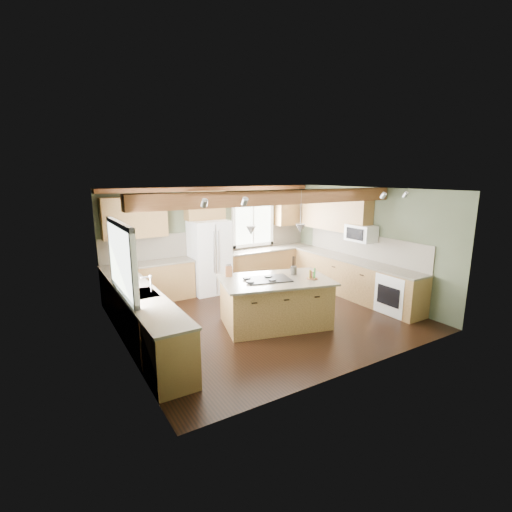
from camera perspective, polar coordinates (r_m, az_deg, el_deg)
floor at (r=7.78m, az=1.59°, el=-9.33°), size 5.60×5.60×0.00m
ceiling at (r=7.23m, az=1.71°, el=10.19°), size 5.60×5.60×0.00m
wall_back at (r=9.55m, az=-6.52°, el=2.81°), size 5.60×0.00×5.60m
wall_left at (r=6.37m, az=-20.06°, el=-2.73°), size 0.00×5.00×5.00m
wall_right at (r=9.19m, az=16.48°, el=2.00°), size 0.00×5.00×5.00m
ceiling_beam at (r=6.90m, az=3.55°, el=8.98°), size 5.55×0.26×0.26m
soffit_trim at (r=9.34m, az=-6.45°, el=10.25°), size 5.55×0.20×0.10m
backsplash_back at (r=9.56m, az=-6.47°, el=2.27°), size 5.58×0.03×0.58m
backsplash_right at (r=9.23m, az=16.15°, el=1.49°), size 0.03×3.70×0.58m
base_cab_back_left at (r=8.88m, az=-16.12°, el=-4.04°), size 2.02×0.60×0.88m
counter_back_left at (r=8.76m, az=-16.30°, el=-1.16°), size 2.06×0.64×0.04m
base_cab_back_right at (r=10.18m, az=1.95°, el=-1.47°), size 2.62×0.60×0.88m
counter_back_right at (r=10.08m, az=1.96°, el=1.07°), size 2.66×0.64×0.04m
base_cab_left at (r=6.74m, az=-17.07°, el=-9.40°), size 0.60×3.70×0.88m
counter_left at (r=6.58m, az=-17.33°, el=-5.67°), size 0.64×3.74×0.04m
base_cab_right at (r=9.20m, az=14.66°, el=-3.38°), size 0.60×3.70×0.88m
counter_right at (r=9.09m, az=14.82°, el=-0.59°), size 0.64×3.74×0.04m
upper_cab_back_left at (r=8.66m, az=-18.22°, el=5.63°), size 1.40×0.35×0.90m
upper_cab_over_fridge at (r=9.17m, az=-7.91°, el=7.73°), size 0.96×0.35×0.70m
upper_cab_right at (r=9.61m, az=12.04°, el=6.59°), size 0.35×2.20×0.90m
upper_cab_back_corner at (r=10.49m, az=5.37°, el=7.27°), size 0.90×0.35×0.90m
window_left at (r=6.36m, az=-20.14°, el=-0.43°), size 0.04×1.60×1.05m
window_back at (r=10.03m, az=-0.52°, el=4.79°), size 1.10×0.04×1.00m
sink at (r=6.58m, az=-17.33°, el=-5.63°), size 0.50×0.65×0.03m
faucet at (r=6.58m, az=-15.89°, el=-4.22°), size 0.02×0.02×0.28m
dishwasher at (r=5.59m, az=-13.52°, el=-13.95°), size 0.60×0.60×0.84m
oven at (r=8.39m, az=20.98°, el=-5.42°), size 0.60×0.72×0.84m
microwave at (r=8.96m, az=15.86°, el=3.40°), size 0.40×0.70×0.38m
pendant_left at (r=6.79m, az=-0.78°, el=3.94°), size 0.18×0.18×0.16m
pendant_right at (r=7.11m, az=6.84°, el=4.23°), size 0.18×0.18×0.16m
refrigerator at (r=9.17m, az=-7.16°, el=-0.16°), size 0.90×0.74×1.80m
island at (r=7.28m, az=2.98°, el=-7.19°), size 2.19×1.66×0.88m
island_top at (r=7.14m, az=3.03°, el=-3.71°), size 2.35×1.82×0.04m
cooktop at (r=7.08m, az=1.78°, el=-3.58°), size 0.96×0.76×0.02m
knife_block at (r=7.29m, az=-4.20°, el=-2.38°), size 0.15×0.13×0.21m
utensil_crock at (r=7.45m, az=5.81°, el=-2.22°), size 0.15×0.15×0.17m
bottle_tray at (r=7.20m, az=8.69°, el=-2.72°), size 0.24×0.24×0.20m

